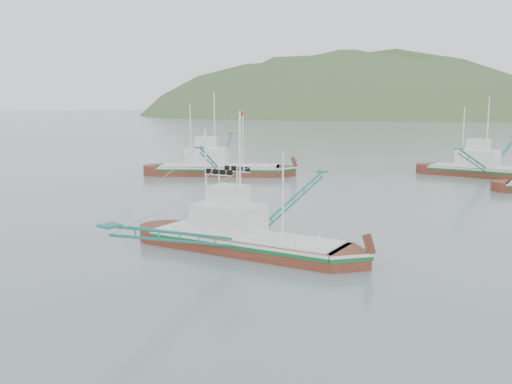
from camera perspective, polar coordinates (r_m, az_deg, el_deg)
The scene contains 5 objects.
ground at distance 37.74m, azimuth -5.45°, elevation -5.94°, with size 1200.00×1200.00×0.00m, color slate.
main_boat at distance 37.28m, azimuth -1.28°, elevation -3.72°, with size 13.75×24.27×9.86m.
bg_boat_left at distance 76.67m, azimuth -3.82°, elevation 3.55°, with size 20.36×26.85×11.92m.
bg_boat_far at distance 80.89m, azimuth 22.15°, elevation 2.50°, with size 15.42×27.89×11.28m.
headland_left at distance 437.87m, azimuth 8.69°, elevation 7.55°, with size 448.00×308.00×210.00m, color #3F562C.
Camera 1 is at (24.45, -27.09, 9.65)m, focal length 40.00 mm.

